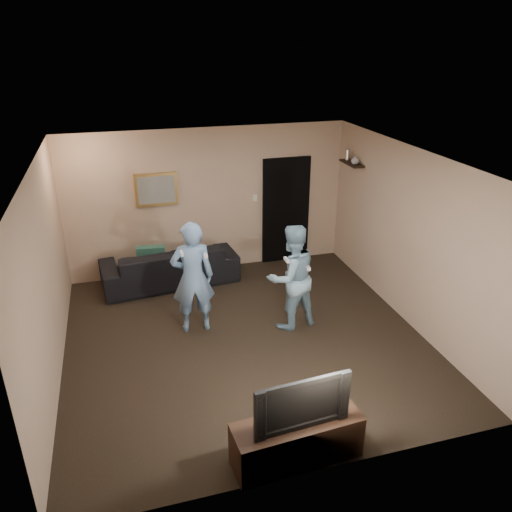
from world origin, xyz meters
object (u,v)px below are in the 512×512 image
object	(u,v)px
television	(299,399)
wii_player_right	(291,277)
sofa	(170,265)
tv_console	(297,440)
wii_player_left	(193,277)

from	to	relation	value
television	wii_player_right	bearing A→B (deg)	67.81
wii_player_right	sofa	bearing A→B (deg)	129.10
tv_console	wii_player_left	xyz separation A→B (m)	(-0.58, 2.77, 0.60)
tv_console	television	size ratio (longest dim) A/B	1.34
television	wii_player_left	world-z (taller)	wii_player_left
wii_player_right	wii_player_left	bearing A→B (deg)	168.01
television	tv_console	bearing A→B (deg)	-4.08
sofa	television	distance (m)	4.47
sofa	wii_player_right	world-z (taller)	wii_player_right
sofa	wii_player_left	bearing A→B (deg)	90.30
sofa	wii_player_right	distance (m)	2.51
sofa	television	size ratio (longest dim) A/B	2.34
wii_player_left	wii_player_right	xyz separation A→B (m)	(1.39, -0.30, -0.04)
sofa	tv_console	xyz separation A→B (m)	(0.75, -4.39, -0.09)
sofa	wii_player_left	world-z (taller)	wii_player_left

